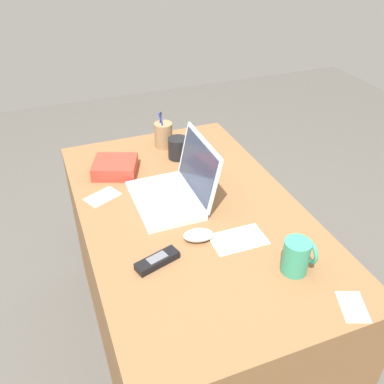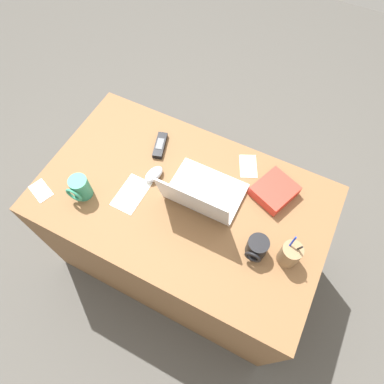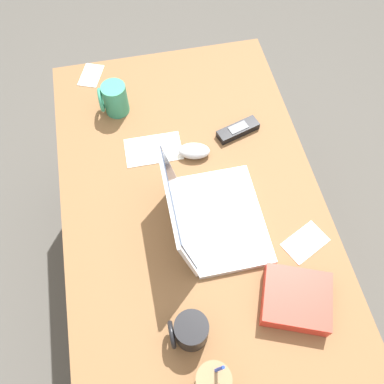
# 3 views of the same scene
# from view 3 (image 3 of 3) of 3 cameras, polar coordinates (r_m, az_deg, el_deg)

# --- Properties ---
(ground_plane) EXTENTS (6.00, 6.00, 0.00)m
(ground_plane) POSITION_cam_3_polar(r_m,az_deg,el_deg) (1.90, 0.05, -11.74)
(ground_plane) COLOR #4C4944
(desk) EXTENTS (1.26, 0.76, 0.73)m
(desk) POSITION_cam_3_polar(r_m,az_deg,el_deg) (1.56, 0.06, -7.62)
(desk) COLOR brown
(desk) RESTS_ON ground
(laptop) EXTENTS (0.31, 0.26, 0.23)m
(laptop) POSITION_cam_3_polar(r_m,az_deg,el_deg) (1.15, 2.42, -3.22)
(laptop) COLOR silver
(laptop) RESTS_ON desk
(computer_mouse) EXTENTS (0.08, 0.11, 0.04)m
(computer_mouse) POSITION_cam_3_polar(r_m,az_deg,el_deg) (1.30, 0.28, 5.60)
(computer_mouse) COLOR silver
(computer_mouse) RESTS_ON desk
(coffee_mug_white) EXTENTS (0.08, 0.09, 0.09)m
(coffee_mug_white) POSITION_cam_3_polar(r_m,az_deg,el_deg) (1.05, -0.29, -18.37)
(coffee_mug_white) COLOR black
(coffee_mug_white) RESTS_ON desk
(coffee_mug_tall) EXTENTS (0.08, 0.09, 0.11)m
(coffee_mug_tall) POSITION_cam_3_polar(r_m,az_deg,el_deg) (1.40, -10.54, 12.31)
(coffee_mug_tall) COLOR #338C6B
(coffee_mug_tall) RESTS_ON desk
(cordless_phone) EXTENTS (0.08, 0.15, 0.03)m
(cordless_phone) POSITION_cam_3_polar(r_m,az_deg,el_deg) (1.36, 6.26, 8.38)
(cordless_phone) COLOR black
(cordless_phone) RESTS_ON desk
(pen_holder) EXTENTS (0.08, 0.08, 0.17)m
(pen_holder) POSITION_cam_3_polar(r_m,az_deg,el_deg) (1.03, 2.87, -24.39)
(pen_holder) COLOR olive
(pen_holder) RESTS_ON desk
(snack_bag) EXTENTS (0.20, 0.21, 0.05)m
(snack_bag) POSITION_cam_3_polar(r_m,az_deg,el_deg) (1.12, 13.97, -13.93)
(snack_bag) COLOR red
(snack_bag) RESTS_ON desk
(paper_note_near_laptop) EXTENTS (0.12, 0.14, 0.00)m
(paper_note_near_laptop) POSITION_cam_3_polar(r_m,az_deg,el_deg) (1.21, 15.12, -6.62)
(paper_note_near_laptop) COLOR white
(paper_note_near_laptop) RESTS_ON desk
(paper_note_left) EXTENTS (0.12, 0.10, 0.00)m
(paper_note_left) POSITION_cam_3_polar(r_m,az_deg,el_deg) (1.57, -13.55, 15.16)
(paper_note_left) COLOR white
(paper_note_left) RESTS_ON desk
(paper_note_right) EXTENTS (0.11, 0.18, 0.00)m
(paper_note_right) POSITION_cam_3_polar(r_m,az_deg,el_deg) (1.33, -5.26, 5.80)
(paper_note_right) COLOR white
(paper_note_right) RESTS_ON desk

